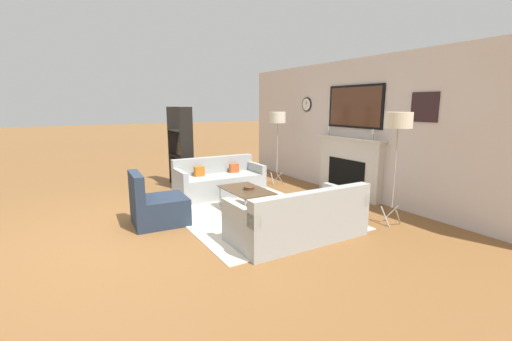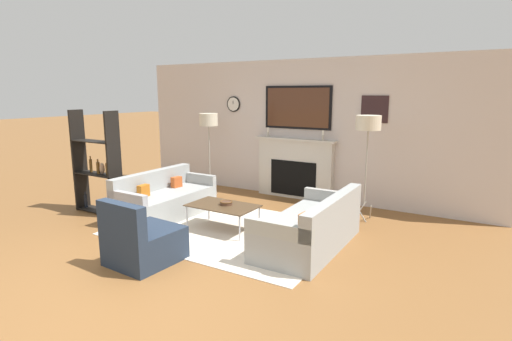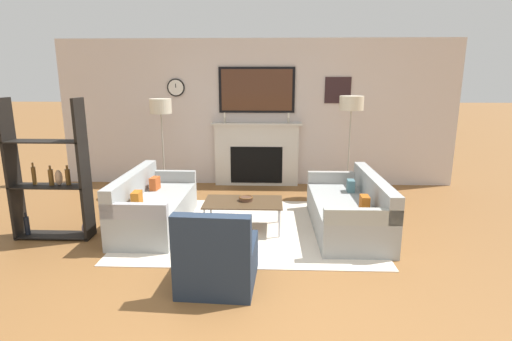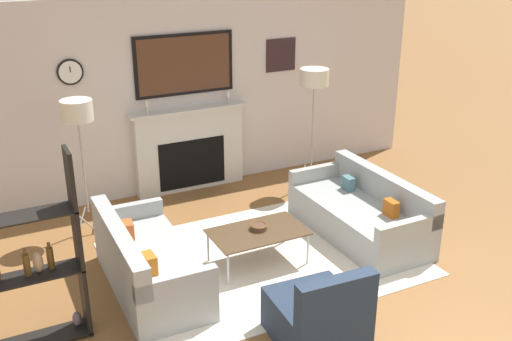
{
  "view_description": "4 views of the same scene",
  "coord_description": "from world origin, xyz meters",
  "px_view_note": "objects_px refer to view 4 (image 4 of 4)",
  "views": [
    {
      "loc": [
        4.91,
        -0.64,
        1.82
      ],
      "look_at": [
        -0.09,
        2.27,
        0.7
      ],
      "focal_mm": 24.0,
      "sensor_mm": 36.0,
      "label": 1
    },
    {
      "loc": [
        3.34,
        -2.66,
        2.07
      ],
      "look_at": [
        0.24,
        2.5,
        0.89
      ],
      "focal_mm": 28.0,
      "sensor_mm": 36.0,
      "label": 2
    },
    {
      "loc": [
        0.28,
        -3.01,
        2.02
      ],
      "look_at": [
        0.06,
        2.5,
        0.72
      ],
      "focal_mm": 28.0,
      "sensor_mm": 36.0,
      "label": 3
    },
    {
      "loc": [
        -2.72,
        -3.13,
        3.44
      ],
      "look_at": [
        0.05,
        2.4,
        0.97
      ],
      "focal_mm": 42.0,
      "sensor_mm": 36.0,
      "label": 4
    }
  ],
  "objects_px": {
    "couch_left": "(147,265)",
    "floor_lamp_left": "(77,113)",
    "coffee_table": "(258,233)",
    "decorative_bowl": "(259,227)",
    "floor_lamp_right": "(314,79)",
    "shelf_unit": "(25,265)",
    "couch_right": "(361,215)",
    "armchair": "(318,317)"
  },
  "relations": [
    {
      "from": "floor_lamp_left",
      "to": "floor_lamp_right",
      "type": "relative_size",
      "value": 0.97
    },
    {
      "from": "shelf_unit",
      "to": "coffee_table",
      "type": "bearing_deg",
      "value": 8.4
    },
    {
      "from": "floor_lamp_left",
      "to": "shelf_unit",
      "type": "xyz_separation_m",
      "value": [
        -0.9,
        -1.99,
        -0.71
      ]
    },
    {
      "from": "floor_lamp_right",
      "to": "floor_lamp_left",
      "type": "bearing_deg",
      "value": 180.0
    },
    {
      "from": "coffee_table",
      "to": "decorative_bowl",
      "type": "relative_size",
      "value": 5.41
    },
    {
      "from": "couch_left",
      "to": "floor_lamp_right",
      "type": "height_order",
      "value": "floor_lamp_right"
    },
    {
      "from": "armchair",
      "to": "coffee_table",
      "type": "xyz_separation_m",
      "value": [
        0.15,
        1.49,
        0.1
      ]
    },
    {
      "from": "couch_left",
      "to": "shelf_unit",
      "type": "bearing_deg",
      "value": -160.89
    },
    {
      "from": "couch_left",
      "to": "shelf_unit",
      "type": "distance_m",
      "value": 1.34
    },
    {
      "from": "couch_left",
      "to": "coffee_table",
      "type": "relative_size",
      "value": 1.68
    },
    {
      "from": "coffee_table",
      "to": "floor_lamp_right",
      "type": "bearing_deg",
      "value": 44.1
    },
    {
      "from": "coffee_table",
      "to": "couch_right",
      "type": "bearing_deg",
      "value": 1.89
    },
    {
      "from": "armchair",
      "to": "shelf_unit",
      "type": "relative_size",
      "value": 0.47
    },
    {
      "from": "decorative_bowl",
      "to": "shelf_unit",
      "type": "height_order",
      "value": "shelf_unit"
    },
    {
      "from": "couch_left",
      "to": "decorative_bowl",
      "type": "xyz_separation_m",
      "value": [
        1.28,
        -0.01,
        0.15
      ]
    },
    {
      "from": "coffee_table",
      "to": "floor_lamp_right",
      "type": "distance_m",
      "value": 2.64
    },
    {
      "from": "couch_left",
      "to": "floor_lamp_right",
      "type": "bearing_deg",
      "value": 28.46
    },
    {
      "from": "coffee_table",
      "to": "shelf_unit",
      "type": "distance_m",
      "value": 2.47
    },
    {
      "from": "coffee_table",
      "to": "decorative_bowl",
      "type": "height_order",
      "value": "decorative_bowl"
    },
    {
      "from": "floor_lamp_right",
      "to": "shelf_unit",
      "type": "distance_m",
      "value": 4.61
    },
    {
      "from": "coffee_table",
      "to": "shelf_unit",
      "type": "height_order",
      "value": "shelf_unit"
    },
    {
      "from": "floor_lamp_left",
      "to": "shelf_unit",
      "type": "relative_size",
      "value": 0.94
    },
    {
      "from": "couch_left",
      "to": "floor_lamp_left",
      "type": "distance_m",
      "value": 2.03
    },
    {
      "from": "floor_lamp_right",
      "to": "couch_right",
      "type": "bearing_deg",
      "value": -99.27
    },
    {
      "from": "couch_right",
      "to": "shelf_unit",
      "type": "xyz_separation_m",
      "value": [
        -3.83,
        -0.4,
        0.54
      ]
    },
    {
      "from": "coffee_table",
      "to": "shelf_unit",
      "type": "bearing_deg",
      "value": -171.6
    },
    {
      "from": "couch_right",
      "to": "armchair",
      "type": "relative_size",
      "value": 2.27
    },
    {
      "from": "armchair",
      "to": "floor_lamp_right",
      "type": "bearing_deg",
      "value": 59.55
    },
    {
      "from": "couch_left",
      "to": "armchair",
      "type": "relative_size",
      "value": 2.1
    },
    {
      "from": "couch_left",
      "to": "couch_right",
      "type": "relative_size",
      "value": 0.93
    },
    {
      "from": "couch_right",
      "to": "shelf_unit",
      "type": "relative_size",
      "value": 1.06
    },
    {
      "from": "couch_right",
      "to": "shelf_unit",
      "type": "distance_m",
      "value": 3.89
    },
    {
      "from": "couch_right",
      "to": "armchair",
      "type": "xyz_separation_m",
      "value": [
        -1.58,
        -1.53,
        0.0
      ]
    },
    {
      "from": "couch_right",
      "to": "coffee_table",
      "type": "distance_m",
      "value": 1.43
    },
    {
      "from": "armchair",
      "to": "coffee_table",
      "type": "height_order",
      "value": "armchair"
    },
    {
      "from": "coffee_table",
      "to": "decorative_bowl",
      "type": "distance_m",
      "value": 0.08
    },
    {
      "from": "decorative_bowl",
      "to": "shelf_unit",
      "type": "xyz_separation_m",
      "value": [
        -2.44,
        -0.4,
        0.38
      ]
    },
    {
      "from": "couch_right",
      "to": "couch_left",
      "type": "bearing_deg",
      "value": 180.0
    },
    {
      "from": "decorative_bowl",
      "to": "floor_lamp_right",
      "type": "xyz_separation_m",
      "value": [
        1.65,
        1.59,
        1.14
      ]
    },
    {
      "from": "coffee_table",
      "to": "floor_lamp_left",
      "type": "xyz_separation_m",
      "value": [
        -1.5,
        1.63,
        1.14
      ]
    },
    {
      "from": "armchair",
      "to": "decorative_bowl",
      "type": "xyz_separation_m",
      "value": [
        0.18,
        1.53,
        0.16
      ]
    },
    {
      "from": "armchair",
      "to": "decorative_bowl",
      "type": "relative_size",
      "value": 4.32
    }
  ]
}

